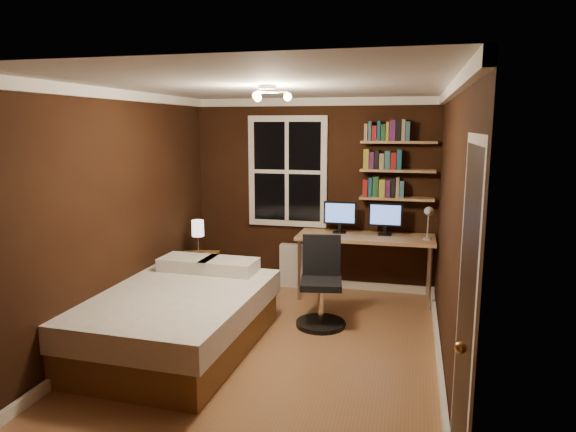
% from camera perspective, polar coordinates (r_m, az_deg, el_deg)
% --- Properties ---
extents(floor, '(4.20, 4.20, 0.00)m').
position_cam_1_polar(floor, '(5.17, -1.81, -14.57)').
color(floor, brown).
rests_on(floor, ground).
extents(wall_back, '(3.20, 0.04, 2.50)m').
position_cam_1_polar(wall_back, '(6.81, 2.88, 2.40)').
color(wall_back, black).
rests_on(wall_back, ground).
extents(wall_left, '(0.04, 4.20, 2.50)m').
position_cam_1_polar(wall_left, '(5.44, -18.35, -0.04)').
color(wall_left, black).
rests_on(wall_left, ground).
extents(wall_right, '(0.04, 4.20, 2.50)m').
position_cam_1_polar(wall_right, '(4.63, 17.57, -1.69)').
color(wall_right, black).
rests_on(wall_right, ground).
extents(ceiling, '(3.20, 4.20, 0.02)m').
position_cam_1_polar(ceiling, '(4.72, -1.98, 14.25)').
color(ceiling, white).
rests_on(ceiling, wall_back).
extents(window, '(1.06, 0.06, 1.46)m').
position_cam_1_polar(window, '(6.82, -0.06, 4.96)').
color(window, white).
rests_on(window, wall_back).
extents(door, '(0.03, 0.82, 2.05)m').
position_cam_1_polar(door, '(3.20, 18.92, -11.17)').
color(door, black).
rests_on(door, ground).
extents(door_knob, '(0.06, 0.06, 0.06)m').
position_cam_1_polar(door_knob, '(2.93, 18.61, -13.70)').
color(door_knob, tan).
rests_on(door_knob, door).
extents(ceiling_fixture, '(0.44, 0.44, 0.18)m').
position_cam_1_polar(ceiling_fixture, '(4.61, -2.32, 13.10)').
color(ceiling_fixture, beige).
rests_on(ceiling_fixture, ceiling).
extents(bookshelf_lower, '(0.92, 0.22, 0.03)m').
position_cam_1_polar(bookshelf_lower, '(6.57, 11.97, 1.92)').
color(bookshelf_lower, '#AF8055').
rests_on(bookshelf_lower, wall_back).
extents(books_row_lower, '(0.48, 0.16, 0.23)m').
position_cam_1_polar(books_row_lower, '(6.56, 12.01, 3.04)').
color(books_row_lower, maroon).
rests_on(books_row_lower, bookshelf_lower).
extents(bookshelf_middle, '(0.92, 0.22, 0.03)m').
position_cam_1_polar(bookshelf_middle, '(6.53, 12.08, 4.96)').
color(bookshelf_middle, '#AF8055').
rests_on(bookshelf_middle, wall_back).
extents(books_row_middle, '(0.42, 0.16, 0.23)m').
position_cam_1_polar(books_row_middle, '(6.52, 12.12, 6.10)').
color(books_row_middle, navy).
rests_on(books_row_middle, bookshelf_middle).
extents(bookshelf_upper, '(0.92, 0.22, 0.03)m').
position_cam_1_polar(bookshelf_upper, '(6.51, 12.19, 8.03)').
color(bookshelf_upper, '#AF8055').
rests_on(bookshelf_upper, wall_back).
extents(books_row_upper, '(0.60, 0.16, 0.23)m').
position_cam_1_polar(books_row_upper, '(6.51, 12.23, 9.17)').
color(books_row_upper, '#23532E').
rests_on(books_row_upper, bookshelf_upper).
extents(bed, '(1.57, 2.14, 0.71)m').
position_cam_1_polar(bed, '(5.21, -12.25, -11.01)').
color(bed, brown).
rests_on(bed, ground).
extents(nightstand, '(0.52, 0.52, 0.56)m').
position_cam_1_polar(nightstand, '(6.60, -9.83, -6.59)').
color(nightstand, brown).
rests_on(nightstand, ground).
extents(bedside_lamp, '(0.15, 0.15, 0.44)m').
position_cam_1_polar(bedside_lamp, '(6.48, -9.97, -2.36)').
color(bedside_lamp, '#F6E4CE').
rests_on(bedside_lamp, nightstand).
extents(radiator, '(0.39, 0.14, 0.58)m').
position_cam_1_polar(radiator, '(6.95, 0.73, -5.52)').
color(radiator, silver).
rests_on(radiator, ground).
extents(desk, '(1.69, 0.63, 0.80)m').
position_cam_1_polar(desk, '(6.47, 8.60, -2.68)').
color(desk, '#AF8055').
rests_on(desk, ground).
extents(monitor_left, '(0.42, 0.12, 0.40)m').
position_cam_1_polar(monitor_left, '(6.54, 5.79, -0.14)').
color(monitor_left, black).
rests_on(monitor_left, desk).
extents(monitor_right, '(0.42, 0.12, 0.40)m').
position_cam_1_polar(monitor_right, '(6.49, 10.76, -0.35)').
color(monitor_right, black).
rests_on(monitor_right, desk).
extents(desk_lamp, '(0.14, 0.32, 0.44)m').
position_cam_1_polar(desk_lamp, '(6.27, 15.31, -0.72)').
color(desk_lamp, silver).
rests_on(desk_lamp, desk).
extents(office_chair, '(0.54, 0.54, 0.97)m').
position_cam_1_polar(office_chair, '(5.64, 3.69, -8.45)').
color(office_chair, black).
rests_on(office_chair, ground).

